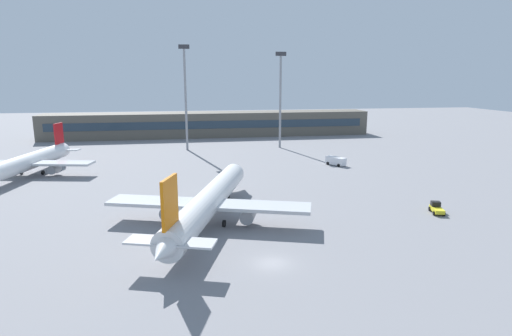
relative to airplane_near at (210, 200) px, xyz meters
name	(u,v)px	position (x,y,z in m)	size (l,w,h in m)	color
ground_plane	(233,183)	(6.19, 23.39, -3.35)	(400.00, 400.00, 0.00)	gray
terminal_building	(210,124)	(6.19, 96.75, 1.15)	(120.51, 12.13, 9.00)	#5B564C
airplane_near	(210,200)	(0.00, 0.00, 0.00)	(30.80, 43.15, 10.99)	silver
airplane_mid	(25,163)	(-38.68, 36.71, -0.21)	(29.20, 41.34, 10.29)	white
baggage_tug_yellow	(437,208)	(36.80, -2.38, -2.55)	(2.58, 3.87, 1.75)	yellow
service_van_white	(336,161)	(34.00, 37.00, -2.24)	(4.46, 5.47, 2.08)	white
floodlight_tower_west	(185,91)	(-2.76, 66.82, 14.34)	(3.20, 0.80, 31.19)	gray
floodlight_tower_east	(280,94)	(26.22, 66.33, 13.43)	(3.20, 0.80, 29.41)	gray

